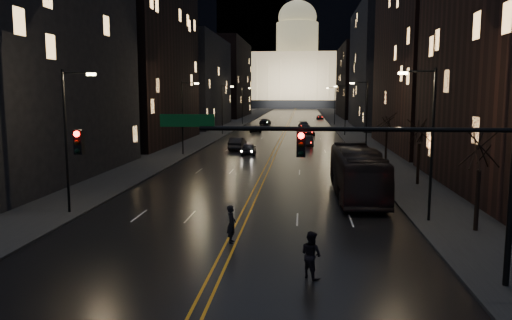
% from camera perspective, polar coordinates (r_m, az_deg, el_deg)
% --- Properties ---
extents(ground, '(900.00, 900.00, 0.00)m').
position_cam_1_polar(ground, '(21.13, -4.82, -13.38)').
color(ground, black).
rests_on(ground, ground).
extents(road, '(20.00, 320.00, 0.02)m').
position_cam_1_polar(road, '(149.64, 4.02, 4.76)').
color(road, black).
rests_on(road, ground).
extents(sidewalk_left, '(8.00, 320.00, 0.16)m').
position_cam_1_polar(sidewalk_left, '(150.62, -1.33, 4.82)').
color(sidewalk_left, black).
rests_on(sidewalk_left, ground).
extents(sidewalk_right, '(8.00, 320.00, 0.16)m').
position_cam_1_polar(sidewalk_right, '(149.95, 9.39, 4.71)').
color(sidewalk_right, black).
rests_on(sidewalk_right, ground).
extents(center_line, '(0.62, 320.00, 0.01)m').
position_cam_1_polar(center_line, '(149.64, 4.02, 4.76)').
color(center_line, orange).
rests_on(center_line, road).
extents(building_left_near, '(12.00, 28.00, 22.00)m').
position_cam_1_polar(building_left_near, '(48.26, -25.74, 10.99)').
color(building_left_near, black).
rests_on(building_left_near, ground).
extents(building_left_mid, '(12.00, 30.00, 28.00)m').
position_cam_1_polar(building_left_mid, '(77.67, -13.39, 12.21)').
color(building_left_mid, black).
rests_on(building_left_mid, ground).
extents(building_left_far, '(12.00, 34.00, 20.00)m').
position_cam_1_polar(building_left_far, '(114.10, -7.14, 8.83)').
color(building_left_far, black).
rests_on(building_left_far, ground).
extents(building_left_dist, '(12.00, 40.00, 24.00)m').
position_cam_1_polar(building_left_dist, '(161.34, -3.43, 9.23)').
color(building_left_dist, black).
rests_on(building_left_dist, ground).
extents(building_right_tall, '(12.00, 30.00, 38.00)m').
position_cam_1_polar(building_right_tall, '(72.46, 20.07, 16.29)').
color(building_right_tall, black).
rests_on(building_right_tall, ground).
extents(building_right_mid, '(12.00, 34.00, 26.00)m').
position_cam_1_polar(building_right_mid, '(112.89, 14.49, 10.19)').
color(building_right_mid, black).
rests_on(building_right_mid, ground).
extents(building_right_dist, '(12.00, 40.00, 22.00)m').
position_cam_1_polar(building_right_dist, '(160.39, 11.76, 8.74)').
color(building_right_dist, black).
rests_on(building_right_dist, ground).
extents(mountain_ridge, '(520.00, 60.00, 130.00)m').
position_cam_1_polar(mountain_ridge, '(405.15, 10.89, 15.69)').
color(mountain_ridge, black).
rests_on(mountain_ridge, ground).
extents(capitol, '(90.00, 50.00, 58.50)m').
position_cam_1_polar(capitol, '(269.60, 4.68, 9.69)').
color(capitol, black).
rests_on(capitol, ground).
extents(traffic_signal, '(17.29, 0.45, 7.00)m').
position_cam_1_polar(traffic_signal, '(19.70, 12.17, 0.27)').
color(traffic_signal, black).
rests_on(traffic_signal, ground).
extents(streetlamp_right_near, '(2.13, 0.25, 9.00)m').
position_cam_1_polar(streetlamp_right_near, '(30.39, 19.18, 2.53)').
color(streetlamp_right_near, black).
rests_on(streetlamp_right_near, ground).
extents(streetlamp_left_near, '(2.13, 0.25, 9.00)m').
position_cam_1_polar(streetlamp_left_near, '(32.82, -20.64, 2.82)').
color(streetlamp_left_near, black).
rests_on(streetlamp_left_near, ground).
extents(streetlamp_right_mid, '(2.13, 0.25, 9.00)m').
position_cam_1_polar(streetlamp_right_mid, '(59.89, 12.38, 5.11)').
color(streetlamp_right_mid, black).
rests_on(streetlamp_right_mid, ground).
extents(streetlamp_left_mid, '(2.13, 0.25, 9.00)m').
position_cam_1_polar(streetlamp_left_mid, '(61.17, -8.26, 5.26)').
color(streetlamp_left_mid, black).
rests_on(streetlamp_left_mid, ground).
extents(streetlamp_right_far, '(2.13, 0.25, 9.00)m').
position_cam_1_polar(streetlamp_right_far, '(89.73, 10.07, 5.97)').
color(streetlamp_right_far, black).
rests_on(streetlamp_right_far, ground).
extents(streetlamp_left_far, '(2.13, 0.25, 9.00)m').
position_cam_1_polar(streetlamp_left_far, '(90.58, -3.78, 6.08)').
color(streetlamp_left_far, black).
rests_on(streetlamp_left_far, ground).
extents(streetlamp_right_dist, '(2.13, 0.25, 9.00)m').
position_cam_1_polar(streetlamp_right_dist, '(119.65, 8.91, 6.39)').
color(streetlamp_right_dist, black).
rests_on(streetlamp_right_dist, ground).
extents(streetlamp_left_dist, '(2.13, 0.25, 9.00)m').
position_cam_1_polar(streetlamp_left_dist, '(120.29, -1.50, 6.49)').
color(streetlamp_left_dist, black).
rests_on(streetlamp_left_dist, ground).
extents(tree_right_near, '(2.40, 2.40, 6.65)m').
position_cam_1_polar(tree_right_near, '(29.14, 24.24, 0.98)').
color(tree_right_near, black).
rests_on(tree_right_near, ground).
extents(tree_right_mid, '(2.40, 2.40, 6.65)m').
position_cam_1_polar(tree_right_mid, '(42.57, 18.20, 3.18)').
color(tree_right_mid, black).
rests_on(tree_right_mid, ground).
extents(tree_right_far, '(2.40, 2.40, 6.65)m').
position_cam_1_polar(tree_right_far, '(58.25, 14.74, 4.42)').
color(tree_right_far, black).
rests_on(tree_right_far, ground).
extents(bus, '(3.16, 12.95, 3.60)m').
position_cam_1_polar(bus, '(37.21, 11.47, -1.42)').
color(bus, black).
rests_on(bus, ground).
extents(oncoming_car_a, '(2.05, 4.54, 1.51)m').
position_cam_1_polar(oncoming_car_a, '(61.35, -0.87, 1.29)').
color(oncoming_car_a, black).
rests_on(oncoming_car_a, ground).
extents(oncoming_car_b, '(1.94, 5.19, 1.69)m').
position_cam_1_polar(oncoming_car_b, '(66.90, -2.12, 1.89)').
color(oncoming_car_b, black).
rests_on(oncoming_car_b, ground).
extents(oncoming_car_c, '(2.45, 4.89, 1.33)m').
position_cam_1_polar(oncoming_car_c, '(97.23, -0.02, 3.60)').
color(oncoming_car_c, black).
rests_on(oncoming_car_c, ground).
extents(oncoming_car_d, '(2.81, 5.47, 1.52)m').
position_cam_1_polar(oncoming_car_d, '(119.21, 1.05, 4.40)').
color(oncoming_car_d, black).
rests_on(oncoming_car_d, ground).
extents(receding_car_a, '(1.94, 4.60, 1.48)m').
position_cam_1_polar(receding_car_a, '(71.40, 5.83, 2.14)').
color(receding_car_a, black).
rests_on(receding_car_a, ground).
extents(receding_car_b, '(2.40, 4.69, 1.53)m').
position_cam_1_polar(receding_car_b, '(89.55, 6.04, 3.27)').
color(receding_car_b, black).
rests_on(receding_car_b, ground).
extents(receding_car_c, '(2.68, 5.41, 1.51)m').
position_cam_1_polar(receding_car_c, '(106.94, 5.50, 3.98)').
color(receding_car_c, black).
rests_on(receding_car_c, ground).
extents(receding_car_d, '(2.23, 4.50, 1.23)m').
position_cam_1_polar(receding_car_d, '(146.48, 7.33, 4.89)').
color(receding_car_d, black).
rests_on(receding_car_d, ground).
extents(pedestrian_a, '(0.49, 0.73, 1.95)m').
position_cam_1_polar(pedestrian_a, '(25.53, -2.82, -7.33)').
color(pedestrian_a, black).
rests_on(pedestrian_a, ground).
extents(pedestrian_b, '(1.05, 1.06, 1.98)m').
position_cam_1_polar(pedestrian_b, '(20.97, 6.32, -10.70)').
color(pedestrian_b, black).
rests_on(pedestrian_b, ground).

